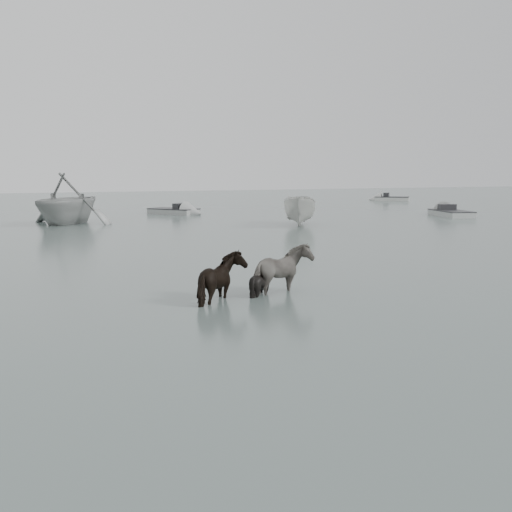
% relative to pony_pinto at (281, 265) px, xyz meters
% --- Properties ---
extents(ground, '(140.00, 140.00, 0.00)m').
position_rel_pony_pinto_xyz_m(ground, '(-0.61, -1.28, -0.73)').
color(ground, '#4F5E57').
rests_on(ground, ground).
extents(pony_pinto, '(1.90, 1.39, 1.46)m').
position_rel_pony_pinto_xyz_m(pony_pinto, '(0.00, 0.00, 0.00)').
color(pony_pinto, black).
rests_on(pony_pinto, ground).
extents(pony_dark, '(1.62, 1.76, 1.48)m').
position_rel_pony_pinto_xyz_m(pony_dark, '(-1.67, -0.39, 0.01)').
color(pony_dark, black).
rests_on(pony_dark, ground).
extents(pony_black, '(1.10, 0.99, 1.14)m').
position_rel_pony_pinto_xyz_m(pony_black, '(-0.50, 0.09, -0.16)').
color(pony_black, black).
rests_on(pony_black, ground).
extents(rowboat_trail, '(7.39, 7.50, 2.99)m').
position_rel_pony_pinto_xyz_m(rowboat_trail, '(-3.42, 22.60, 0.77)').
color(rowboat_trail, '#A7AAA8').
rests_on(rowboat_trail, ground).
extents(boat_small, '(3.66, 4.94, 1.80)m').
position_rel_pony_pinto_xyz_m(boat_small, '(8.41, 17.16, 0.17)').
color(boat_small, beige).
rests_on(boat_small, ground).
extents(skiff_port, '(2.57, 5.27, 0.75)m').
position_rel_pony_pinto_xyz_m(skiff_port, '(20.25, 19.57, -0.35)').
color(skiff_port, '#A7A9A7').
rests_on(skiff_port, ground).
extents(skiff_mid, '(4.17, 4.58, 0.75)m').
position_rel_pony_pinto_xyz_m(skiff_mid, '(3.88, 27.85, -0.35)').
color(skiff_mid, '#969997').
rests_on(skiff_mid, ground).
extents(skiff_star, '(4.47, 3.87, 0.75)m').
position_rel_pony_pinto_xyz_m(skiff_star, '(27.19, 37.37, -0.35)').
color(skiff_star, silver).
rests_on(skiff_star, ground).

